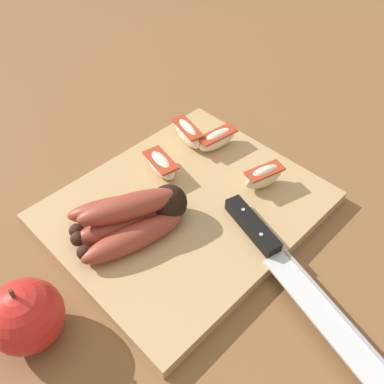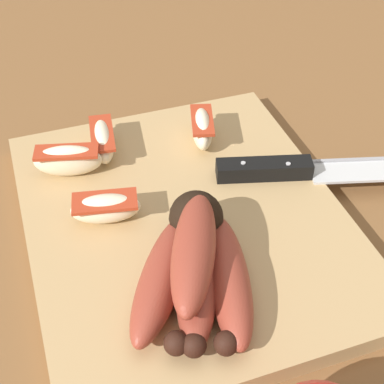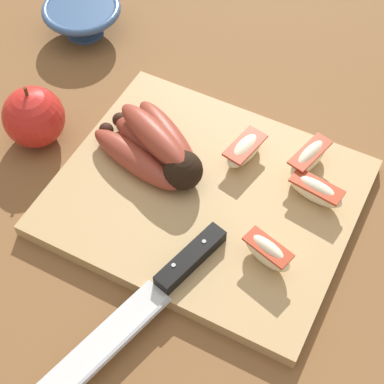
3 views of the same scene
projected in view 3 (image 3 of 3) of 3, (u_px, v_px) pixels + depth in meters
The scene contains 10 objects.
ground_plane at pixel (225, 196), 0.79m from camera, with size 6.00×6.00×0.00m, color brown.
cutting_board at pixel (205, 197), 0.78m from camera, with size 0.36×0.30×0.02m, color tan.
banana_bunch at pixel (156, 148), 0.78m from camera, with size 0.16×0.14×0.06m.
chefs_knife at pixel (161, 287), 0.68m from camera, with size 0.10×0.28×0.02m.
apple_wedge_near at pixel (246, 150), 0.79m from camera, with size 0.04×0.07×0.03m.
apple_wedge_middle at pixel (309, 158), 0.78m from camera, with size 0.04×0.07×0.04m.
apple_wedge_far at pixel (316, 191), 0.75m from camera, with size 0.07×0.03×0.03m.
apple_wedge_extra at pixel (267, 252), 0.70m from camera, with size 0.07×0.04×0.04m.
whole_apple at pixel (34, 117), 0.81m from camera, with size 0.08×0.08×0.09m.
ceramic_bowl at pixel (83, 17), 0.95m from camera, with size 0.12×0.12×0.05m.
Camera 3 is at (-0.17, 0.43, 0.64)m, focal length 57.48 mm.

